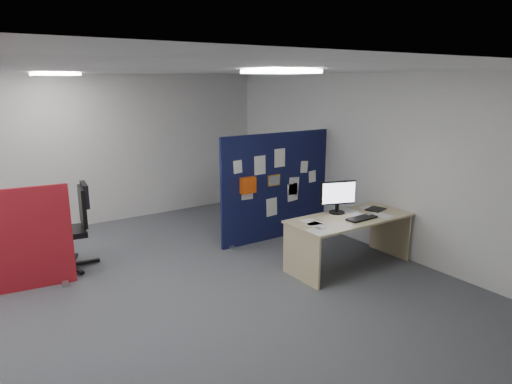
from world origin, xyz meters
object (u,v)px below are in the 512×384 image
monitor_main (338,195)px  office_chair (75,221)px  main_desk (347,228)px  navy_divider (277,187)px

monitor_main → office_chair: (-3.18, 1.89, -0.32)m
office_chair → monitor_main: bearing=-23.9°
main_desk → office_chair: (-3.19, 2.09, 0.11)m
monitor_main → navy_divider: bearing=113.6°
office_chair → main_desk: bearing=-26.4°
navy_divider → office_chair: size_ratio=1.82×
main_desk → monitor_main: bearing=93.7°
monitor_main → office_chair: bearing=168.3°
navy_divider → monitor_main: bearing=-85.5°
monitor_main → office_chair: size_ratio=0.44×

